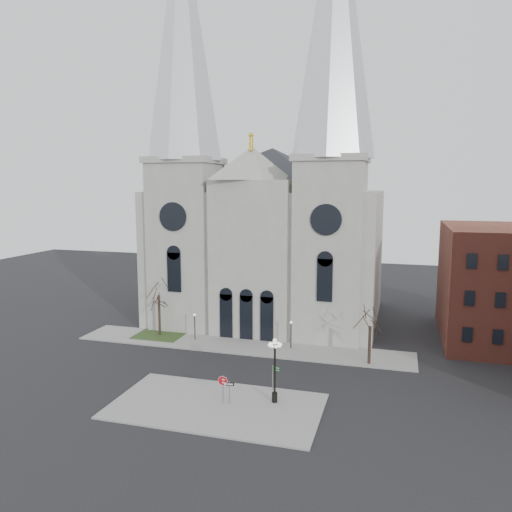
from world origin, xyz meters
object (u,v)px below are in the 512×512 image
(stop_sign, at_px, (223,384))
(globe_lamp, at_px, (275,362))
(street_name_sign, at_px, (274,376))
(one_way_sign, at_px, (229,388))

(stop_sign, relative_size, globe_lamp, 0.43)
(stop_sign, distance_m, street_name_sign, 5.27)
(one_way_sign, bearing_deg, stop_sign, -178.37)
(globe_lamp, height_order, one_way_sign, globe_lamp)
(street_name_sign, bearing_deg, one_way_sign, -120.49)
(street_name_sign, bearing_deg, globe_lamp, -66.00)
(one_way_sign, bearing_deg, globe_lamp, 12.57)
(stop_sign, height_order, street_name_sign, stop_sign)
(globe_lamp, xyz_separation_m, street_name_sign, (-0.73, 2.48, -2.23))
(stop_sign, distance_m, one_way_sign, 0.69)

